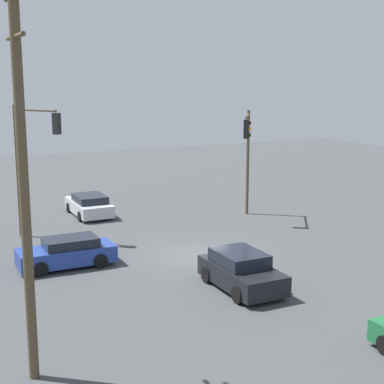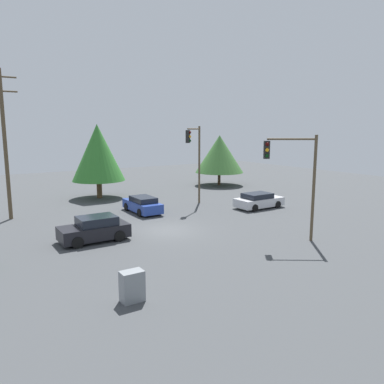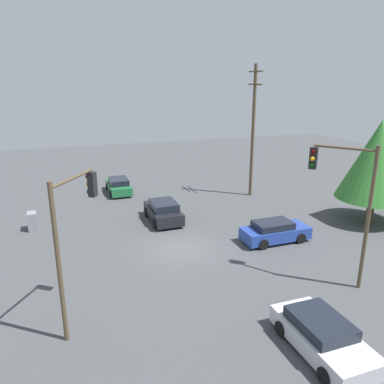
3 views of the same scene
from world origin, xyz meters
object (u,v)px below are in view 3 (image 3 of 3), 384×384
at_px(sedan_dark, 163,211).
at_px(sedan_green, 119,186).
at_px(sedan_blue, 275,231).
at_px(traffic_signal_cross, 347,192).
at_px(electrical_cabinet, 33,221).
at_px(sedan_silver, 322,336).
at_px(traffic_signal_main, 73,226).

distance_m(sedan_dark, sedan_green, 8.32).
height_order(sedan_blue, traffic_signal_cross, traffic_signal_cross).
distance_m(sedan_blue, electrical_cabinet, 15.96).
relative_size(sedan_silver, sedan_blue, 1.00).
distance_m(sedan_blue, traffic_signal_cross, 6.65).
height_order(sedan_silver, sedan_green, sedan_green).
bearing_deg(electrical_cabinet, sedan_dark, 81.10).
height_order(sedan_green, traffic_signal_cross, traffic_signal_cross).
relative_size(sedan_blue, sedan_green, 1.04).
height_order(sedan_silver, sedan_blue, sedan_blue).
distance_m(sedan_silver, sedan_blue, 9.92).
bearing_deg(sedan_dark, sedan_green, 102.95).
bearing_deg(traffic_signal_main, electrical_cabinet, 45.31).
bearing_deg(sedan_silver, traffic_signal_cross, -135.75).
relative_size(sedan_silver, sedan_green, 1.03).
xyz_separation_m(traffic_signal_main, electrical_cabinet, (-11.50, -2.31, -3.69)).
distance_m(sedan_silver, electrical_cabinet, 19.46).
distance_m(traffic_signal_main, traffic_signal_cross, 12.29).
height_order(sedan_blue, sedan_green, sedan_green).
height_order(sedan_dark, traffic_signal_main, traffic_signal_main).
xyz_separation_m(sedan_silver, electrical_cabinet, (-16.34, -10.56, -0.01)).
relative_size(sedan_dark, traffic_signal_cross, 0.58).
xyz_separation_m(sedan_green, traffic_signal_main, (18.24, -4.53, 3.65)).
height_order(sedan_blue, electrical_cabinet, sedan_blue).
relative_size(sedan_dark, traffic_signal_main, 0.64).
bearing_deg(sedan_blue, traffic_signal_cross, 3.13).
xyz_separation_m(sedan_silver, traffic_signal_main, (-4.84, -8.25, 3.67)).
height_order(sedan_green, traffic_signal_main, traffic_signal_main).
height_order(traffic_signal_main, traffic_signal_cross, traffic_signal_cross).
relative_size(sedan_silver, electrical_cabinet, 3.41).
relative_size(sedan_silver, traffic_signal_main, 0.66).
bearing_deg(sedan_dark, traffic_signal_main, -122.25).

